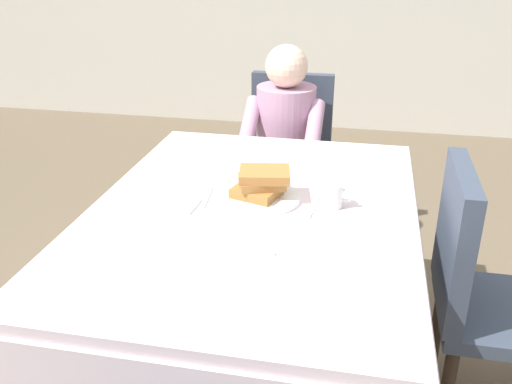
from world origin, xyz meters
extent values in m
plane|color=brown|center=(0.00, 0.00, 0.00)|extent=(14.00, 14.00, 0.00)
cube|color=silver|center=(0.00, 0.00, 0.72)|extent=(1.10, 1.50, 0.04)
cube|color=silver|center=(0.00, 0.76, 0.61)|extent=(1.10, 0.01, 0.18)
cube|color=silver|center=(-0.56, 0.00, 0.61)|extent=(0.01, 1.50, 0.18)
cube|color=silver|center=(0.56, 0.00, 0.61)|extent=(0.01, 1.50, 0.18)
cylinder|color=brown|center=(-0.47, 0.67, 0.35)|extent=(0.07, 0.07, 0.70)
cylinder|color=brown|center=(0.47, 0.67, 0.35)|extent=(0.07, 0.07, 0.70)
cube|color=#384251|center=(-0.05, 1.07, 0.42)|extent=(0.44, 0.44, 0.05)
cube|color=#384251|center=(-0.05, 1.27, 0.69)|extent=(0.44, 0.06, 0.48)
cylinder|color=#2D2319|center=(0.13, 0.89, 0.20)|extent=(0.04, 0.04, 0.40)
cylinder|color=#2D2319|center=(-0.23, 0.89, 0.20)|extent=(0.04, 0.04, 0.40)
cylinder|color=#2D2319|center=(0.13, 1.25, 0.20)|extent=(0.04, 0.04, 0.40)
cylinder|color=#2D2319|center=(-0.23, 1.25, 0.20)|extent=(0.04, 0.04, 0.40)
cylinder|color=#B2849E|center=(-0.05, 1.05, 0.68)|extent=(0.30, 0.30, 0.46)
sphere|color=beige|center=(-0.05, 1.03, 1.02)|extent=(0.21, 0.21, 0.21)
cylinder|color=#B2849E|center=(0.11, 0.91, 0.75)|extent=(0.08, 0.29, 0.23)
cylinder|color=#B2849E|center=(-0.21, 0.91, 0.75)|extent=(0.08, 0.29, 0.23)
cylinder|color=#383D51|center=(0.03, 0.87, 0.23)|extent=(0.10, 0.10, 0.45)
cylinder|color=#383D51|center=(-0.13, 0.87, 0.23)|extent=(0.10, 0.10, 0.45)
cube|color=#384251|center=(0.87, 0.00, 0.42)|extent=(0.44, 0.44, 0.05)
cube|color=#384251|center=(0.67, 0.00, 0.69)|extent=(0.06, 0.44, 0.48)
cylinder|color=#2D2319|center=(0.69, 0.18, 0.20)|extent=(0.04, 0.04, 0.40)
cylinder|color=white|center=(0.01, 0.07, 0.75)|extent=(0.28, 0.28, 0.02)
cube|color=#A36B33|center=(0.00, 0.06, 0.77)|extent=(0.18, 0.17, 0.03)
cube|color=#A36B33|center=(0.02, 0.08, 0.80)|extent=(0.19, 0.18, 0.03)
cube|color=#A36B33|center=(0.03, 0.08, 0.83)|extent=(0.20, 0.17, 0.03)
cylinder|color=white|center=(0.26, 0.06, 0.78)|extent=(0.08, 0.08, 0.08)
torus|color=white|center=(0.31, 0.06, 0.79)|extent=(0.05, 0.01, 0.05)
cube|color=silver|center=(-0.18, 0.05, 0.74)|extent=(0.03, 0.18, 0.00)
cube|color=silver|center=(0.20, 0.05, 0.74)|extent=(0.03, 0.20, 0.00)
cube|color=silver|center=(0.06, -0.29, 0.74)|extent=(0.15, 0.03, 0.00)
cube|color=white|center=(-0.27, -0.03, 0.74)|extent=(0.18, 0.13, 0.01)
camera|label=1|loc=(0.36, -1.71, 1.58)|focal=39.65mm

